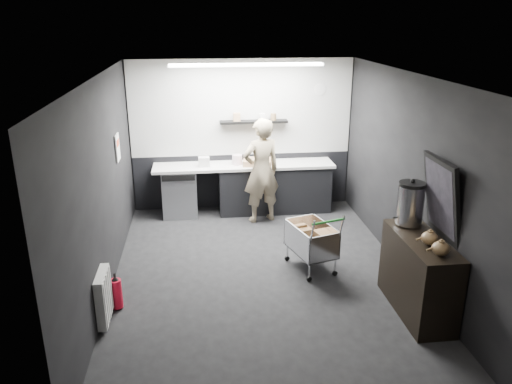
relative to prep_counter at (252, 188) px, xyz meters
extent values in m
plane|color=black|center=(-0.14, -2.42, -0.46)|extent=(5.50, 5.50, 0.00)
plane|color=silver|center=(-0.14, -2.42, 2.24)|extent=(5.50, 5.50, 0.00)
plane|color=black|center=(-0.14, 0.33, 0.89)|extent=(5.50, 0.00, 5.50)
plane|color=black|center=(-0.14, -5.17, 0.89)|extent=(5.50, 0.00, 5.50)
plane|color=black|center=(-2.14, -2.42, 0.89)|extent=(0.00, 5.50, 5.50)
plane|color=black|center=(1.86, -2.42, 0.89)|extent=(0.00, 5.50, 5.50)
cube|color=#B6B7B2|center=(-0.14, 0.31, 1.39)|extent=(3.95, 0.02, 1.70)
cube|color=black|center=(-0.14, 0.31, 0.04)|extent=(3.95, 0.02, 1.00)
cube|color=black|center=(0.06, 0.20, 1.16)|extent=(1.20, 0.22, 0.04)
cylinder|color=silver|center=(1.26, 0.30, 1.69)|extent=(0.20, 0.03, 0.20)
cube|color=silver|center=(-2.12, -1.12, 1.09)|extent=(0.02, 0.30, 0.40)
cube|color=red|center=(-2.11, -1.12, 1.16)|extent=(0.02, 0.22, 0.10)
cube|color=silver|center=(-2.08, -3.32, -0.11)|extent=(0.10, 0.50, 0.60)
cube|color=white|center=(-0.14, -0.57, 2.21)|extent=(2.40, 0.20, 0.04)
cube|color=black|center=(0.41, 0.00, -0.03)|extent=(2.00, 0.56, 0.85)
cube|color=silver|center=(-0.14, 0.00, 0.42)|extent=(3.20, 0.60, 0.05)
cube|color=#9EA0A5|center=(-1.29, 0.00, -0.03)|extent=(0.60, 0.58, 0.85)
cube|color=black|center=(-1.29, -0.30, 0.32)|extent=(0.56, 0.02, 0.10)
imported|color=beige|center=(0.12, -0.45, 0.45)|extent=(0.76, 0.61, 1.81)
cube|color=silver|center=(0.59, -2.28, -0.18)|extent=(0.67, 0.85, 0.02)
cube|color=silver|center=(0.35, -2.28, 0.00)|extent=(0.23, 0.72, 0.39)
cube|color=silver|center=(0.82, -2.28, 0.00)|extent=(0.23, 0.72, 0.39)
cube|color=silver|center=(0.59, -2.64, 0.00)|extent=(0.47, 0.16, 0.39)
cube|color=silver|center=(0.59, -1.91, 0.00)|extent=(0.47, 0.16, 0.39)
cylinder|color=silver|center=(0.38, -2.61, -0.31)|extent=(0.02, 0.02, 0.26)
cylinder|color=silver|center=(0.79, -2.61, -0.31)|extent=(0.02, 0.02, 0.26)
cylinder|color=silver|center=(0.38, -1.94, -0.31)|extent=(0.02, 0.02, 0.26)
cylinder|color=silver|center=(0.79, -1.94, -0.31)|extent=(0.02, 0.02, 0.26)
cylinder|color=#24852C|center=(0.59, -2.70, 0.42)|extent=(0.47, 0.17, 0.03)
cube|color=brown|center=(0.48, -2.19, -0.01)|extent=(0.28, 0.31, 0.33)
cube|color=brown|center=(0.71, -2.38, -0.03)|extent=(0.25, 0.29, 0.30)
cylinder|color=black|center=(0.38, -2.61, -0.42)|extent=(0.08, 0.05, 0.07)
cylinder|color=black|center=(0.38, -1.94, -0.42)|extent=(0.08, 0.05, 0.07)
cylinder|color=black|center=(0.79, -2.61, -0.42)|extent=(0.08, 0.05, 0.07)
cylinder|color=black|center=(0.79, -1.94, -0.42)|extent=(0.08, 0.05, 0.07)
cube|color=black|center=(1.61, -3.49, 0.02)|extent=(0.48, 1.27, 0.95)
cylinder|color=silver|center=(1.61, -3.07, 0.76)|extent=(0.32, 0.32, 0.49)
cylinder|color=black|center=(1.61, -3.07, 1.02)|extent=(0.32, 0.32, 0.04)
sphere|color=black|center=(1.61, -3.07, 1.06)|extent=(0.05, 0.05, 0.05)
ellipsoid|color=brown|center=(1.61, -3.65, 0.58)|extent=(0.19, 0.19, 0.15)
ellipsoid|color=brown|center=(1.61, -3.91, 0.58)|extent=(0.19, 0.19, 0.15)
cube|color=black|center=(1.80, -3.44, 0.97)|extent=(0.21, 0.74, 0.95)
cube|color=black|center=(1.78, -3.44, 0.97)|extent=(0.15, 0.63, 0.81)
cylinder|color=red|center=(-1.99, -3.02, -0.25)|extent=(0.14, 0.14, 0.37)
cone|color=black|center=(-1.99, -3.02, -0.04)|extent=(0.09, 0.09, 0.06)
cylinder|color=black|center=(-1.99, -3.02, -0.01)|extent=(0.03, 0.03, 0.06)
cube|color=#9B7753|center=(0.10, -0.05, 0.49)|extent=(0.54, 0.44, 0.10)
cylinder|color=beige|center=(-0.25, 0.00, 0.53)|extent=(0.18, 0.18, 0.18)
cube|color=silver|center=(-0.84, -0.05, 0.53)|extent=(0.19, 0.15, 0.17)
camera|label=1|loc=(-0.93, -8.47, 2.93)|focal=35.00mm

